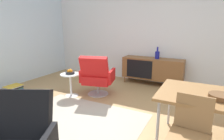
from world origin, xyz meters
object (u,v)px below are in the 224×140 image
(lounge_chair_red, at_px, (97,76))
(vase_cobalt, at_px, (157,55))
(sideboard, at_px, (152,69))
(fruit_bowl, at_px, (70,72))
(dining_chair_front_left, at_px, (190,134))
(wooden_bowl_on_table, at_px, (220,97))
(side_table_round, at_px, (71,82))
(magazine_stack, at_px, (14,89))

(lounge_chair_red, bearing_deg, vase_cobalt, 54.01)
(lounge_chair_red, bearing_deg, sideboard, 57.09)
(sideboard, relative_size, fruit_bowl, 8.00)
(dining_chair_front_left, bearing_deg, fruit_bowl, 155.56)
(dining_chair_front_left, distance_m, lounge_chair_red, 2.56)
(vase_cobalt, xyz_separation_m, fruit_bowl, (-1.51, -1.69, -0.26))
(sideboard, height_order, dining_chair_front_left, dining_chair_front_left)
(sideboard, xyz_separation_m, fruit_bowl, (-1.40, -1.69, 0.12))
(vase_cobalt, bearing_deg, fruit_bowl, -131.81)
(sideboard, distance_m, fruit_bowl, 2.20)
(wooden_bowl_on_table, bearing_deg, sideboard, 120.92)
(sideboard, relative_size, dining_chair_front_left, 1.87)
(side_table_round, distance_m, magazine_stack, 1.51)
(lounge_chair_red, relative_size, side_table_round, 1.82)
(vase_cobalt, bearing_deg, magazine_stack, -143.97)
(side_table_round, bearing_deg, sideboard, 50.27)
(fruit_bowl, distance_m, magazine_stack, 1.56)
(lounge_chair_red, distance_m, fruit_bowl, 0.60)
(side_table_round, bearing_deg, dining_chair_front_left, -24.47)
(vase_cobalt, distance_m, fruit_bowl, 2.29)
(side_table_round, height_order, magazine_stack, side_table_round)
(dining_chair_front_left, xyz_separation_m, lounge_chair_red, (-2.08, 1.48, -0.00))
(magazine_stack, bearing_deg, vase_cobalt, 36.03)
(lounge_chair_red, distance_m, side_table_round, 0.61)
(side_table_round, distance_m, fruit_bowl, 0.24)
(magazine_stack, bearing_deg, fruit_bowl, 17.25)
(magazine_stack, bearing_deg, lounge_chair_red, 21.22)
(dining_chair_front_left, distance_m, magazine_stack, 4.09)
(dining_chair_front_left, bearing_deg, side_table_round, 155.53)
(fruit_bowl, bearing_deg, lounge_chair_red, 31.21)
(wooden_bowl_on_table, bearing_deg, fruit_bowl, 165.76)
(lounge_chair_red, bearing_deg, fruit_bowl, -148.79)
(side_table_round, bearing_deg, fruit_bowl, -63.58)
(wooden_bowl_on_table, xyz_separation_m, dining_chair_front_left, (-0.26, -0.45, -0.30))
(dining_chair_front_left, relative_size, magazine_stack, 2.12)
(vase_cobalt, relative_size, wooden_bowl_on_table, 1.19)
(vase_cobalt, relative_size, magazine_stack, 0.76)
(vase_cobalt, distance_m, side_table_round, 2.32)
(dining_chair_front_left, bearing_deg, sideboard, 112.46)
(vase_cobalt, xyz_separation_m, wooden_bowl_on_table, (1.34, -2.42, -0.06))
(wooden_bowl_on_table, xyz_separation_m, magazine_stack, (-4.27, 0.28, -0.69))
(wooden_bowl_on_table, relative_size, dining_chair_front_left, 0.30)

